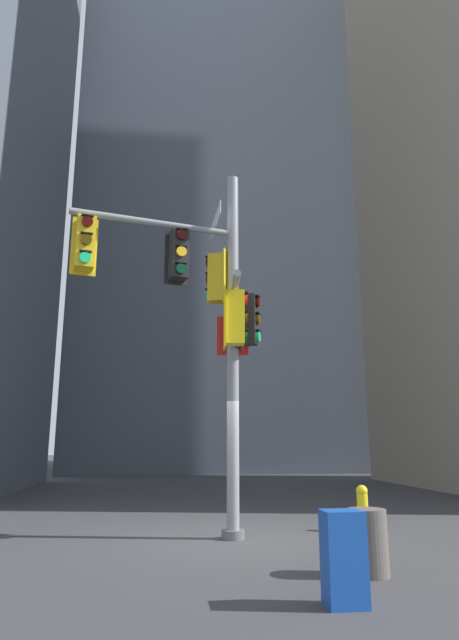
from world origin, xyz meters
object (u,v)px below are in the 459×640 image
fire_hydrant (363,507)px  trash_bin (368,542)px  newspaper_box (344,558)px  signal_pole_assembly (207,306)px

fire_hydrant → trash_bin: fire_hydrant is taller
newspaper_box → trash_bin: bearing=58.2°
newspaper_box → trash_bin: 1.49m
fire_hydrant → newspaper_box: (-2.05, -4.72, 0.04)m
signal_pole_assembly → newspaper_box: size_ratio=7.25×
fire_hydrant → trash_bin: bearing=-110.2°
newspaper_box → trash_bin: (0.78, 1.26, -0.07)m
fire_hydrant → newspaper_box: size_ratio=0.89×
newspaper_box → trash_bin: newspaper_box is taller
signal_pole_assembly → newspaper_box: 5.63m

